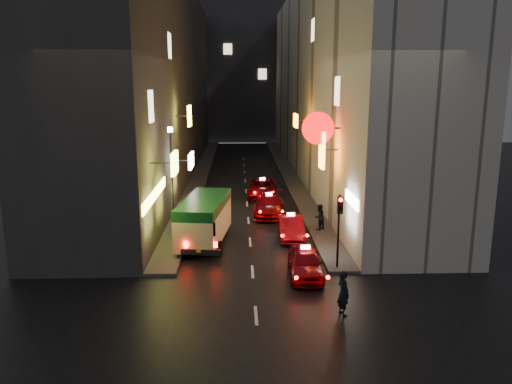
{
  "coord_description": "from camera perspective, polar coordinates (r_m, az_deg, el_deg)",
  "views": [
    {
      "loc": [
        -0.63,
        -13.48,
        8.6
      ],
      "look_at": [
        0.33,
        13.0,
        2.84
      ],
      "focal_mm": 35.0,
      "sensor_mm": 36.0,
      "label": 1
    }
  ],
  "objects": [
    {
      "name": "minibus",
      "position": [
        27.28,
        -5.92,
        -2.68
      ],
      "size": [
        2.85,
        6.15,
        2.54
      ],
      "color": "#D8C587",
      "rests_on": "ground"
    },
    {
      "name": "sidewalk_left",
      "position": [
        48.38,
        -6.34,
        2.03
      ],
      "size": [
        1.5,
        52.0,
        0.15
      ],
      "primitive_type": "cube",
      "color": "#44423F",
      "rests_on": "ground"
    },
    {
      "name": "sidewalk_right",
      "position": [
        48.49,
        3.73,
        2.1
      ],
      "size": [
        1.5,
        52.0,
        0.15
      ],
      "primitive_type": "cube",
      "color": "#44423F",
      "rests_on": "ground"
    },
    {
      "name": "taxi_far",
      "position": [
        38.86,
        0.74,
        0.61
      ],
      "size": [
        2.35,
        4.92,
        1.69
      ],
      "color": "maroon",
      "rests_on": "ground"
    },
    {
      "name": "pedestrian_crossing",
      "position": [
        19.43,
        9.96,
        -10.98
      ],
      "size": [
        0.61,
        0.76,
        2.0
      ],
      "primitive_type": "imported",
      "rotation": [
        0.0,
        0.0,
        1.9
      ],
      "color": "black",
      "rests_on": "ground"
    },
    {
      "name": "building_far",
      "position": [
        79.52,
        -1.67,
        13.98
      ],
      "size": [
        30.0,
        10.0,
        22.0
      ],
      "primitive_type": "cube",
      "color": "#313236",
      "rests_on": "ground"
    },
    {
      "name": "building_left",
      "position": [
        48.05,
        -11.17,
        12.51
      ],
      "size": [
        7.47,
        52.0,
        18.0
      ],
      "color": "#34322F",
      "rests_on": "ground"
    },
    {
      "name": "lamp_post",
      "position": [
        27.16,
        -9.59,
        1.74
      ],
      "size": [
        0.28,
        0.28,
        6.22
      ],
      "color": "black",
      "rests_on": "sidewalk_left"
    },
    {
      "name": "traffic_light",
      "position": [
        23.21,
        9.52,
        -2.69
      ],
      "size": [
        0.26,
        0.43,
        3.5
      ],
      "color": "black",
      "rests_on": "sidewalk_right"
    },
    {
      "name": "pedestrian_sidewalk",
      "position": [
        29.64,
        7.24,
        -2.67
      ],
      "size": [
        0.76,
        0.74,
        1.73
      ],
      "primitive_type": "imported",
      "rotation": [
        0.0,
        0.0,
        3.88
      ],
      "color": "black",
      "rests_on": "sidewalk_right"
    },
    {
      "name": "ground",
      "position": [
        16.01,
        0.55,
        -20.25
      ],
      "size": [
        120.0,
        120.0,
        0.0
      ],
      "primitive_type": "plane",
      "color": "black",
      "rests_on": "ground"
    },
    {
      "name": "taxi_near",
      "position": [
        23.01,
        5.65,
        -7.77
      ],
      "size": [
        2.12,
        4.77,
        1.66
      ],
      "color": "maroon",
      "rests_on": "ground"
    },
    {
      "name": "building_right",
      "position": [
        48.26,
        8.43,
        12.6
      ],
      "size": [
        8.12,
        52.0,
        18.0
      ],
      "color": "#A9A49B",
      "rests_on": "ground"
    },
    {
      "name": "taxi_third",
      "position": [
        33.31,
        1.51,
        -1.31
      ],
      "size": [
        2.51,
        5.13,
        1.74
      ],
      "color": "maroon",
      "rests_on": "ground"
    },
    {
      "name": "taxi_second",
      "position": [
        28.51,
        3.98,
        -3.77
      ],
      "size": [
        2.05,
        4.74,
        1.66
      ],
      "color": "maroon",
      "rests_on": "ground"
    }
  ]
}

